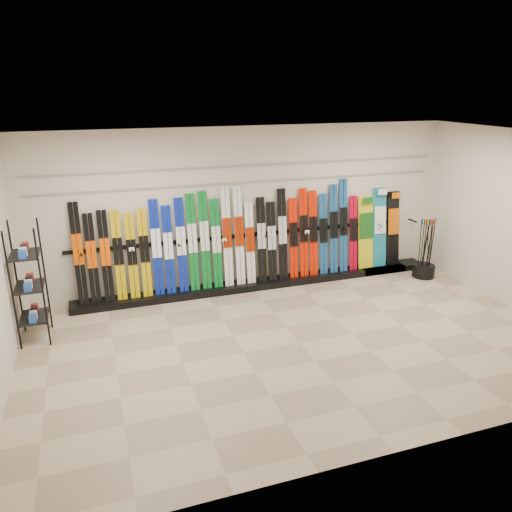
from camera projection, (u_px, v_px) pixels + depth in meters
name	position (u px, v px, depth m)	size (l,w,h in m)	color
floor	(300.00, 343.00, 7.51)	(8.00, 8.00, 0.00)	gray
back_wall	(248.00, 209.00, 9.25)	(8.00, 8.00, 0.00)	beige
ceiling	(306.00, 140.00, 6.53)	(8.00, 8.00, 0.00)	silver
ski_rack_base	(263.00, 283.00, 9.59)	(8.00, 0.40, 0.12)	black
skis	(228.00, 242.00, 9.15)	(5.37, 0.25, 1.84)	black
snowboards	(379.00, 230.00, 10.17)	(0.94, 0.25, 1.60)	gold
accessory_rack	(29.00, 283.00, 7.37)	(0.40, 0.60, 1.81)	black
pole_bin	(423.00, 271.00, 10.06)	(0.44, 0.44, 0.25)	black
ski_poles	(426.00, 248.00, 9.91)	(0.38, 0.28, 1.18)	black
slatwall_rail_0	(248.00, 182.00, 9.07)	(7.60, 0.02, 0.03)	gray
slatwall_rail_1	(248.00, 166.00, 8.97)	(7.60, 0.02, 0.03)	gray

